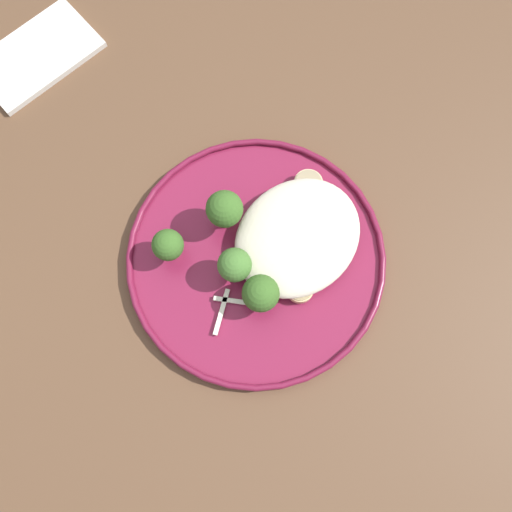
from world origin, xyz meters
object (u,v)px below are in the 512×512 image
(broccoli_floret_tall_stalk, at_px, (261,293))
(broccoli_floret_left_leaning, at_px, (225,210))
(seared_scallop_right_edge, at_px, (307,228))
(seared_scallop_on_noodles, at_px, (280,203))
(dinner_plate, at_px, (256,259))
(broccoli_floret_split_head, at_px, (235,265))
(seared_scallop_left_edge, at_px, (300,289))
(folded_napkin, at_px, (37,55))
(broccoli_floret_rear_charred, at_px, (168,246))
(seared_scallop_tilted_round, at_px, (306,270))
(seared_scallop_large_seared, at_px, (341,254))
(seared_scallop_tiny_bay, at_px, (308,184))

(broccoli_floret_tall_stalk, xyz_separation_m, broccoli_floret_left_leaning, (0.04, 0.09, 0.01))
(seared_scallop_right_edge, bearing_deg, seared_scallop_on_noodles, 90.31)
(dinner_plate, xyz_separation_m, broccoli_floret_split_head, (-0.03, 0.00, 0.04))
(seared_scallop_left_edge, distance_m, folded_napkin, 0.44)
(dinner_plate, xyz_separation_m, broccoli_floret_tall_stalk, (-0.03, -0.04, 0.03))
(dinner_plate, xyz_separation_m, broccoli_floret_rear_charred, (-0.06, 0.07, 0.03))
(seared_scallop_tilted_round, distance_m, seared_scallop_large_seared, 0.04)
(seared_scallop_on_noodles, bearing_deg, broccoli_floret_tall_stalk, -146.28)
(seared_scallop_tiny_bay, bearing_deg, broccoli_floret_rear_charred, 162.55)
(seared_scallop_left_edge, height_order, broccoli_floret_split_head, broccoli_floret_split_head)
(seared_scallop_large_seared, bearing_deg, broccoli_floret_left_leaning, 117.51)
(seared_scallop_right_edge, xyz_separation_m, folded_napkin, (-0.07, 0.40, -0.02))
(seared_scallop_left_edge, distance_m, broccoli_floret_rear_charred, 0.15)
(broccoli_floret_split_head, bearing_deg, broccoli_floret_tall_stalk, -91.85)
(broccoli_floret_tall_stalk, height_order, broccoli_floret_rear_charred, same)
(seared_scallop_on_noodles, distance_m, broccoli_floret_tall_stalk, 0.11)
(seared_scallop_large_seared, xyz_separation_m, broccoli_floret_left_leaning, (-0.06, 0.12, 0.03))
(dinner_plate, distance_m, broccoli_floret_rear_charred, 0.10)
(seared_scallop_large_seared, height_order, broccoli_floret_tall_stalk, broccoli_floret_tall_stalk)
(seared_scallop_on_noodles, height_order, seared_scallop_right_edge, seared_scallop_right_edge)
(seared_scallop_left_edge, height_order, seared_scallop_large_seared, seared_scallop_large_seared)
(seared_scallop_tilted_round, distance_m, broccoli_floret_rear_charred, 0.15)
(broccoli_floret_tall_stalk, distance_m, broccoli_floret_rear_charred, 0.11)
(seared_scallop_large_seared, height_order, broccoli_floret_left_leaning, broccoli_floret_left_leaning)
(seared_scallop_on_noodles, relative_size, seared_scallop_large_seared, 1.29)
(seared_scallop_on_noodles, xyz_separation_m, seared_scallop_large_seared, (0.01, -0.09, 0.00))
(dinner_plate, bearing_deg, seared_scallop_tilted_round, -60.96)
(broccoli_floret_tall_stalk, bearing_deg, seared_scallop_left_edge, -32.70)
(seared_scallop_right_edge, bearing_deg, seared_scallop_tilted_round, -137.73)
(dinner_plate, height_order, seared_scallop_right_edge, seared_scallop_right_edge)
(folded_napkin, bearing_deg, seared_scallop_right_edge, -79.77)
(seared_scallop_on_noodles, bearing_deg, seared_scallop_tiny_bay, -10.10)
(seared_scallop_large_seared, xyz_separation_m, broccoli_floret_tall_stalk, (-0.10, 0.03, 0.02))
(broccoli_floret_rear_charred, xyz_separation_m, broccoli_floret_split_head, (0.03, -0.07, 0.00))
(broccoli_floret_rear_charred, bearing_deg, seared_scallop_tilted_round, -52.94)
(dinner_plate, bearing_deg, broccoli_floret_split_head, 171.94)
(seared_scallop_large_seared, relative_size, broccoli_floret_split_head, 0.42)
(broccoli_floret_rear_charred, bearing_deg, broccoli_floret_left_leaning, -12.61)
(seared_scallop_tilted_round, bearing_deg, seared_scallop_left_edge, -152.47)
(seared_scallop_tilted_round, xyz_separation_m, seared_scallop_left_edge, (-0.02, -0.01, -0.00))
(seared_scallop_left_edge, xyz_separation_m, seared_scallop_large_seared, (0.06, -0.00, 0.00))
(seared_scallop_tilted_round, bearing_deg, broccoli_floret_rear_charred, 127.06)
(broccoli_floret_tall_stalk, bearing_deg, broccoli_floret_rear_charred, 107.57)
(broccoli_floret_tall_stalk, bearing_deg, seared_scallop_tilted_round, -13.26)
(broccoli_floret_tall_stalk, relative_size, broccoli_floret_split_head, 0.96)
(seared_scallop_right_edge, height_order, broccoli_floret_tall_stalk, broccoli_floret_tall_stalk)
(seared_scallop_on_noodles, height_order, folded_napkin, seared_scallop_on_noodles)
(broccoli_floret_left_leaning, bearing_deg, folded_napkin, 92.67)
(seared_scallop_on_noodles, xyz_separation_m, broccoli_floret_tall_stalk, (-0.09, -0.06, 0.02))
(seared_scallop_right_edge, height_order, broccoli_floret_split_head, broccoli_floret_split_head)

